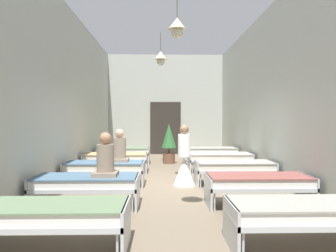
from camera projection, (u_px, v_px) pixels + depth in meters
ground_plane at (170, 187)px, 7.72m from camera, size 5.86×14.34×0.10m
room_shell at (169, 95)px, 8.89m from camera, size 5.66×13.94×4.58m
bed_left_row_0 at (50, 215)px, 3.88m from camera, size 1.90×0.84×0.57m
bed_right_row_0 at (305, 213)px, 3.95m from camera, size 1.90×0.84×0.57m
bed_left_row_1 at (87, 183)px, 5.78m from camera, size 1.90×0.84×0.57m
bed_right_row_1 at (258, 182)px, 5.85m from camera, size 1.90×0.84×0.57m
bed_left_row_2 at (105, 167)px, 7.68m from camera, size 1.90×0.84×0.57m
bed_right_row_2 at (234, 167)px, 7.75m from camera, size 1.90×0.84×0.57m
bed_left_row_3 at (116, 158)px, 9.57m from camera, size 1.90×0.84×0.57m
bed_right_row_3 at (220, 158)px, 9.65m from camera, size 1.90×0.84×0.57m
bed_left_row_4 at (123, 151)px, 11.47m from camera, size 1.90×0.84×0.57m
bed_right_row_4 at (210, 151)px, 11.55m from camera, size 1.90×0.84×0.57m
nurse_near_aisle at (184, 164)px, 7.67m from camera, size 0.52×0.52×1.49m
patient_seated_primary at (105, 160)px, 5.76m from camera, size 0.44×0.44×0.80m
patient_seated_secondary at (120, 149)px, 7.73m from camera, size 0.44×0.44×0.80m
potted_plant at (169, 141)px, 11.49m from camera, size 0.54×0.54×1.45m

